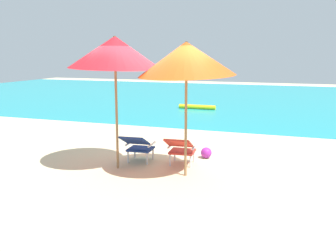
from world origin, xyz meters
name	(u,v)px	position (x,y,z in m)	size (l,w,h in m)	color
ground_plane	(206,128)	(0.00, 4.00, 0.00)	(40.00, 40.00, 0.00)	beige
ocean_band	(245,98)	(0.00, 12.67, 0.00)	(40.00, 18.00, 0.01)	teal
swim_buoy	(197,107)	(-1.37, 8.03, 0.10)	(0.18, 0.18, 1.60)	yellow
lounge_chair_left	(138,145)	(-0.48, -0.27, 0.40)	(0.59, 0.91, 0.68)	navy
lounge_chair_right	(181,148)	(0.46, -0.17, 0.40)	(0.61, 0.92, 0.68)	red
beach_umbrella_left	(115,52)	(-0.74, -0.72, 2.38)	(2.30, 2.29, 2.72)	olive
beach_umbrella_right	(186,59)	(0.73, -0.73, 2.26)	(2.54, 2.55, 2.61)	olive
beach_ball	(206,153)	(0.82, 0.63, 0.13)	(0.25, 0.25, 0.25)	purple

